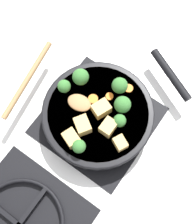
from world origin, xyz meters
name	(u,v)px	position (x,y,z in m)	size (l,w,h in m)	color
ground_plane	(98,121)	(0.00, 0.00, 0.00)	(2.40, 2.40, 0.00)	white
front_burner_grate	(98,119)	(0.00, 0.00, 0.01)	(0.31, 0.31, 0.03)	black
skillet_pan	(99,114)	(0.00, 0.00, 0.06)	(0.35, 0.43, 0.05)	black
wooden_spoon	(48,89)	(0.15, 0.03, 0.09)	(0.23, 0.26, 0.02)	#A87A4C
tofu_cube_center_large	(108,127)	(-0.05, 0.02, 0.09)	(0.04, 0.03, 0.03)	tan
tofu_cube_near_handle	(83,125)	(0.01, 0.06, 0.10)	(0.05, 0.04, 0.04)	tan
tofu_cube_east_chunk	(71,138)	(0.01, 0.11, 0.09)	(0.04, 0.03, 0.03)	tan
tofu_cube_west_chunk	(101,109)	(-0.01, -0.01, 0.10)	(0.05, 0.04, 0.04)	tan
tofu_cube_back_piece	(120,143)	(-0.10, 0.04, 0.09)	(0.04, 0.03, 0.03)	tan
broccoli_floret_near_spoon	(79,146)	(-0.02, 0.11, 0.10)	(0.04, 0.04, 0.04)	#709956
broccoli_floret_center_top	(123,105)	(-0.05, -0.05, 0.11)	(0.05, 0.05, 0.05)	#709956
broccoli_floret_east_rim	(120,121)	(-0.07, -0.01, 0.10)	(0.04, 0.04, 0.04)	#709956
broccoli_floret_west_rim	(81,77)	(0.09, -0.05, 0.11)	(0.05, 0.05, 0.05)	#709956
broccoli_floret_north_edge	(64,86)	(0.11, 0.00, 0.10)	(0.04, 0.04, 0.04)	#709956
broccoli_floret_south_cluster	(120,86)	(-0.01, -0.09, 0.11)	(0.05, 0.05, 0.05)	#709956
carrot_slice_orange_thin	(129,88)	(-0.03, -0.11, 0.08)	(0.03, 0.03, 0.01)	orange
carrot_slice_near_center	(93,99)	(0.03, -0.02, 0.08)	(0.03, 0.03, 0.01)	orange
carrot_slice_edge_slice	(109,96)	(0.00, -0.06, 0.08)	(0.02, 0.02, 0.01)	orange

